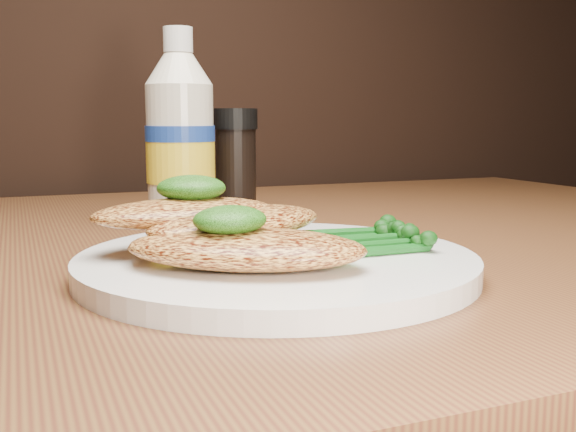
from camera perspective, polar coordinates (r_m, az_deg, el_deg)
name	(u,v)px	position (r m, az deg, el deg)	size (l,w,h in m)	color
plate	(277,264)	(0.47, -0.95, -4.07)	(0.28, 0.28, 0.01)	white
chicken_front	(246,248)	(0.42, -3.62, -2.77)	(0.15, 0.08, 0.02)	#ECA74B
chicken_mid	(238,223)	(0.48, -4.31, -0.57)	(0.15, 0.07, 0.02)	#ECA74B
chicken_back	(185,213)	(0.48, -8.75, 0.28)	(0.13, 0.07, 0.02)	#ECA74B
pesto_front	(230,220)	(0.42, -4.97, -0.32)	(0.05, 0.04, 0.02)	black
pesto_back	(191,188)	(0.49, -8.24, 2.37)	(0.05, 0.05, 0.02)	black
broccolini_bundle	(346,235)	(0.48, 4.98, -1.66)	(0.14, 0.11, 0.02)	#125217
mayo_bottle	(180,127)	(0.69, -9.18, 7.46)	(0.07, 0.07, 0.20)	beige
pepper_grinder	(236,163)	(0.75, -4.46, 4.55)	(0.05, 0.05, 0.12)	black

